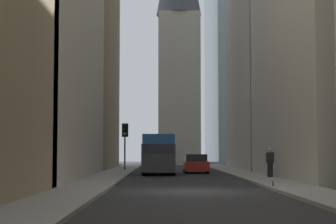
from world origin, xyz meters
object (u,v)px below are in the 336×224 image
at_px(delivery_truck, 159,154).
at_px(sedan_red, 196,164).
at_px(discarded_bottle, 273,184).
at_px(pedestrian, 270,161).
at_px(traffic_light_midblock, 125,136).

distance_m(delivery_truck, sedan_red, 3.94).
bearing_deg(discarded_bottle, sedan_red, 6.77).
distance_m(delivery_truck, pedestrian, 9.76).
xyz_separation_m(sedan_red, pedestrian, (-9.87, -3.76, 0.40)).
height_order(delivery_truck, sedan_red, delivery_truck).
height_order(delivery_truck, traffic_light_midblock, traffic_light_midblock).
bearing_deg(pedestrian, traffic_light_midblock, 36.08).
bearing_deg(traffic_light_midblock, delivery_truck, -153.65).
bearing_deg(pedestrian, sedan_red, 20.88).
height_order(sedan_red, traffic_light_midblock, traffic_light_midblock).
distance_m(sedan_red, pedestrian, 10.57).
bearing_deg(traffic_light_midblock, sedan_red, -117.87).
relative_size(traffic_light_midblock, discarded_bottle, 13.96).
height_order(traffic_light_midblock, pedestrian, traffic_light_midblock).
xyz_separation_m(traffic_light_midblock, discarded_bottle, (-21.55, -7.78, -2.66)).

